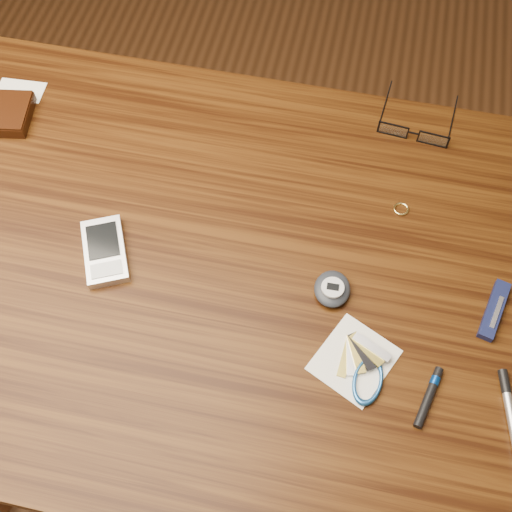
# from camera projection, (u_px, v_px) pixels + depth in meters

# --- Properties ---
(ground) EXTENTS (3.80, 3.80, 0.00)m
(ground) POSITION_uv_depth(u_px,v_px,m) (230.00, 415.00, 1.52)
(ground) COLOR #472814
(ground) RESTS_ON ground
(desk) EXTENTS (1.00, 0.70, 0.75)m
(desk) POSITION_uv_depth(u_px,v_px,m) (214.00, 294.00, 0.96)
(desk) COLOR #331A08
(desk) RESTS_ON ground
(eyeglasses) EXTENTS (0.12, 0.12, 0.02)m
(eyeglasses) POSITION_uv_depth(u_px,v_px,m) (414.00, 132.00, 0.97)
(eyeglasses) COLOR black
(eyeglasses) RESTS_ON desk
(gold_ring) EXTENTS (0.03, 0.03, 0.00)m
(gold_ring) POSITION_uv_depth(u_px,v_px,m) (401.00, 209.00, 0.91)
(gold_ring) COLOR #E5CA6F
(gold_ring) RESTS_ON desk
(pda_phone) EXTENTS (0.09, 0.12, 0.02)m
(pda_phone) POSITION_uv_depth(u_px,v_px,m) (105.00, 251.00, 0.87)
(pda_phone) COLOR #BCBCC1
(pda_phone) RESTS_ON desk
(pedometer) EXTENTS (0.05, 0.06, 0.02)m
(pedometer) POSITION_uv_depth(u_px,v_px,m) (332.00, 289.00, 0.84)
(pedometer) COLOR #1F212A
(pedometer) RESTS_ON desk
(notepad_keys) EXTENTS (0.12, 0.12, 0.01)m
(notepad_keys) POSITION_uv_depth(u_px,v_px,m) (362.00, 368.00, 0.79)
(notepad_keys) COLOR silver
(notepad_keys) RESTS_ON desk
(pocket_knife) EXTENTS (0.04, 0.09, 0.01)m
(pocket_knife) POSITION_uv_depth(u_px,v_px,m) (494.00, 310.00, 0.83)
(pocket_knife) COLOR #0F103A
(pocket_knife) RESTS_ON desk
(silver_pen) EXTENTS (0.04, 0.14, 0.01)m
(silver_pen) POSITION_uv_depth(u_px,v_px,m) (511.00, 416.00, 0.76)
(silver_pen) COLOR #B2B1B6
(silver_pen) RESTS_ON desk
(black_blue_pen) EXTENTS (0.03, 0.08, 0.01)m
(black_blue_pen) POSITION_uv_depth(u_px,v_px,m) (429.00, 395.00, 0.77)
(black_blue_pen) COLOR black
(black_blue_pen) RESTS_ON desk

